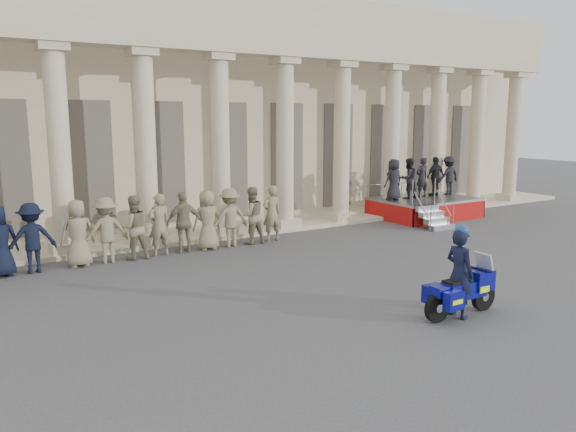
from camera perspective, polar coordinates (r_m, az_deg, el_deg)
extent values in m
plane|color=#414143|center=(12.60, 3.59, -9.40)|extent=(90.00, 90.00, 0.00)
cube|color=#C0B190|center=(25.62, -16.39, 10.31)|extent=(40.00, 10.00, 9.00)
cube|color=#C0B190|center=(20.14, -11.03, -1.95)|extent=(40.00, 2.60, 0.15)
cube|color=#C0B190|center=(19.15, -10.83, 17.66)|extent=(35.80, 1.00, 1.00)
cube|color=#C0B190|center=(18.34, -21.61, -2.93)|extent=(0.90, 0.90, 0.30)
cylinder|color=#C0B190|center=(17.95, -22.22, 6.29)|extent=(0.64, 0.64, 5.60)
cube|color=#C0B190|center=(18.04, -22.85, 15.57)|extent=(0.85, 0.85, 0.24)
cube|color=#C0B190|center=(18.94, -13.86, -2.12)|extent=(0.90, 0.90, 0.30)
cylinder|color=#C0B190|center=(18.56, -14.24, 6.82)|extent=(0.64, 0.64, 5.60)
cube|color=#C0B190|center=(18.65, -14.64, 15.81)|extent=(0.85, 0.85, 0.24)
cube|color=#C0B190|center=(19.87, -6.72, -1.34)|extent=(0.90, 0.90, 0.30)
cylinder|color=#C0B190|center=(19.51, -6.90, 7.19)|extent=(0.64, 0.64, 5.60)
cube|color=#C0B190|center=(19.59, -7.08, 15.75)|extent=(0.85, 0.85, 0.24)
cube|color=#C0B190|center=(21.07, -0.31, -0.62)|extent=(0.90, 0.90, 0.30)
cylinder|color=#C0B190|center=(20.73, -0.32, 7.42)|extent=(0.64, 0.64, 5.60)
cube|color=#C0B190|center=(20.81, -0.32, 15.48)|extent=(0.85, 0.85, 0.24)
cube|color=#C0B190|center=(22.52, 5.35, 0.03)|extent=(0.90, 0.90, 0.30)
cylinder|color=#C0B190|center=(22.20, 5.47, 7.55)|extent=(0.64, 0.64, 5.60)
cube|color=#C0B190|center=(22.27, 5.60, 15.07)|extent=(0.85, 0.85, 0.24)
cube|color=#C0B190|center=(24.15, 10.28, 0.59)|extent=(0.90, 0.90, 0.30)
cylinder|color=#C0B190|center=(23.86, 10.50, 7.59)|extent=(0.64, 0.64, 5.60)
cube|color=#C0B190|center=(23.92, 10.73, 14.59)|extent=(0.85, 0.85, 0.24)
cube|color=#C0B190|center=(25.95, 14.55, 1.07)|extent=(0.90, 0.90, 0.30)
cylinder|color=#C0B190|center=(25.67, 14.84, 7.59)|extent=(0.64, 0.64, 5.60)
cube|color=#C0B190|center=(25.74, 15.14, 14.09)|extent=(0.85, 0.85, 0.24)
cube|color=#C0B190|center=(27.87, 18.26, 1.48)|extent=(0.90, 0.90, 0.30)
cylinder|color=#C0B190|center=(27.62, 18.60, 7.55)|extent=(0.64, 0.64, 5.60)
cube|color=#C0B190|center=(27.67, 18.94, 13.59)|extent=(0.85, 0.85, 0.24)
cube|color=#C0B190|center=(29.90, 21.48, 1.84)|extent=(0.90, 0.90, 0.30)
cylinder|color=#C0B190|center=(29.66, 21.85, 7.49)|extent=(0.64, 0.64, 5.60)
cube|color=#C0B190|center=(29.71, 22.22, 13.11)|extent=(0.85, 0.85, 0.24)
cube|color=black|center=(19.83, -26.79, 4.21)|extent=(1.30, 0.12, 4.20)
cube|color=black|center=(20.22, -19.43, 4.80)|extent=(1.30, 0.12, 4.20)
cube|color=black|center=(20.93, -12.45, 5.29)|extent=(1.30, 0.12, 4.20)
cube|color=black|center=(21.93, -6.00, 5.67)|extent=(1.30, 0.12, 4.20)
cube|color=black|center=(23.17, -0.17, 5.96)|extent=(1.30, 0.12, 4.20)
cube|color=black|center=(24.63, 5.02, 6.16)|extent=(1.30, 0.12, 4.20)
cube|color=black|center=(26.26, 9.60, 6.29)|extent=(1.30, 0.12, 4.20)
cube|color=black|center=(28.05, 13.62, 6.38)|extent=(1.30, 0.12, 4.20)
cube|color=black|center=(29.95, 17.15, 6.43)|extent=(1.30, 0.12, 4.20)
imported|color=black|center=(16.70, -24.58, -2.04)|extent=(1.24, 0.71, 1.92)
imported|color=#807558|center=(16.88, -20.57, -1.65)|extent=(0.94, 0.61, 1.92)
imported|color=#807558|center=(17.04, -17.97, -1.39)|extent=(1.24, 0.71, 1.92)
imported|color=#807558|center=(17.24, -15.42, -1.13)|extent=(0.93, 0.73, 1.92)
imported|color=#807558|center=(17.47, -12.94, -0.88)|extent=(0.70, 0.46, 1.92)
imported|color=#807558|center=(17.73, -10.53, -0.64)|extent=(1.13, 0.47, 1.92)
imported|color=#807558|center=(18.03, -8.19, -0.40)|extent=(0.94, 0.61, 1.92)
imported|color=#807558|center=(18.35, -5.93, -0.17)|extent=(1.24, 0.71, 1.92)
imported|color=#807558|center=(18.70, -3.75, 0.06)|extent=(0.93, 0.73, 1.92)
imported|color=#807558|center=(19.08, -1.65, 0.27)|extent=(0.70, 0.46, 1.92)
cube|color=gray|center=(24.43, 13.71, 1.71)|extent=(4.10, 2.93, 0.10)
cube|color=#A70F0D|center=(23.52, 16.17, 0.26)|extent=(4.10, 0.04, 0.73)
cube|color=#A70F0D|center=(23.11, 10.12, 0.33)|extent=(0.04, 2.93, 0.73)
cube|color=#A70F0D|center=(25.97, 16.83, 1.11)|extent=(0.04, 2.93, 0.73)
cube|color=gray|center=(21.90, 15.36, -1.10)|extent=(1.10, 0.28, 0.21)
cube|color=gray|center=(22.05, 14.85, -0.45)|extent=(1.10, 0.28, 0.21)
cube|color=gray|center=(22.20, 14.35, 0.19)|extent=(1.10, 0.28, 0.21)
cube|color=gray|center=(22.36, 13.86, 0.81)|extent=(1.10, 0.28, 0.21)
cylinder|color=gray|center=(25.37, 11.49, 3.34)|extent=(4.10, 0.04, 0.04)
imported|color=black|center=(23.36, 10.68, 3.66)|extent=(0.82, 0.54, 1.68)
imported|color=black|center=(23.91, 12.11, 3.75)|extent=(0.82, 0.64, 1.68)
imported|color=black|center=(24.47, 13.46, 3.83)|extent=(0.61, 0.40, 1.68)
imported|color=black|center=(25.04, 14.76, 3.91)|extent=(0.99, 0.41, 1.68)
imported|color=black|center=(25.62, 16.00, 3.99)|extent=(1.09, 0.63, 1.68)
cylinder|color=black|center=(13.13, 19.21, -7.72)|extent=(0.62, 0.13, 0.62)
cylinder|color=black|center=(12.12, 14.93, -8.97)|extent=(0.62, 0.13, 0.62)
cube|color=navy|center=(12.57, 17.37, -7.11)|extent=(1.08, 0.40, 0.36)
cube|color=navy|center=(12.88, 18.79, -6.09)|extent=(0.52, 0.49, 0.42)
cube|color=silver|center=(12.94, 18.73, -7.00)|extent=(0.21, 0.28, 0.11)
cube|color=#B2BFCC|center=(12.91, 19.32, -4.61)|extent=(0.20, 0.43, 0.50)
cube|color=black|center=(12.38, 16.84, -6.43)|extent=(0.61, 0.32, 0.09)
cube|color=navy|center=(12.05, 15.16, -7.37)|extent=(0.33, 0.32, 0.21)
cube|color=navy|center=(11.96, 16.49, -8.26)|extent=(0.42, 0.21, 0.37)
cube|color=#DBFF0D|center=(11.96, 16.49, -8.26)|extent=(0.28, 0.23, 0.09)
cube|color=navy|center=(12.35, 14.42, -7.59)|extent=(0.42, 0.21, 0.37)
cube|color=#DBFF0D|center=(12.35, 14.42, -7.59)|extent=(0.28, 0.23, 0.09)
cylinder|color=silver|center=(12.47, 15.07, -8.58)|extent=(0.56, 0.10, 0.09)
cylinder|color=black|center=(12.82, 18.84, -5.12)|extent=(0.04, 0.66, 0.03)
imported|color=black|center=(12.37, 17.02, -5.58)|extent=(0.46, 0.70, 1.90)
sphere|color=navy|center=(12.16, 17.24, -1.49)|extent=(0.28, 0.28, 0.28)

